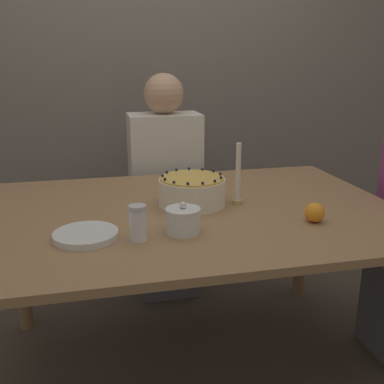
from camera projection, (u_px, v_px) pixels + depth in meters
ground_plane at (193, 369)px, 2.05m from camera, size 12.00×12.00×0.00m
wall_behind at (145, 67)px, 2.98m from camera, size 8.00×0.05×2.60m
dining_table at (193, 230)px, 1.85m from camera, size 1.67×1.17×0.77m
cake at (192, 191)px, 1.86m from camera, size 0.28×0.28×0.13m
sugar_bowl at (183, 220)px, 1.56m from camera, size 0.12×0.12×0.11m
sugar_shaker at (138, 223)px, 1.49m from camera, size 0.06×0.06×0.12m
plate_stack at (86, 235)px, 1.52m from camera, size 0.22×0.22×0.02m
candle at (238, 180)px, 1.86m from camera, size 0.05×0.05×0.26m
orange_fruit_0 at (315, 212)px, 1.67m from camera, size 0.07×0.07×0.07m
orange_fruit_1 at (187, 185)px, 2.04m from camera, size 0.06×0.06×0.06m
person_man_blue_shirt at (166, 200)px, 2.62m from camera, size 0.40×0.34×1.28m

